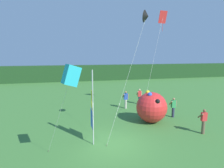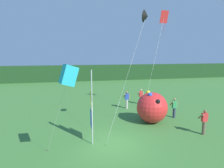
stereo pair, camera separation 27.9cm
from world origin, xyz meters
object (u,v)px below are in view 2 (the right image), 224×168
Objects in this scene: banner_flag at (91,108)px; person_near_banner at (127,99)px; person_mid_field at (141,96)px; kite_cyan_box_1 at (69,76)px; kite_black_delta_2 at (146,17)px; inflatable_balloon at (152,107)px; kite_red_diamond_0 at (163,21)px; person_far_left at (174,107)px; person_far_right at (204,121)px.

banner_flag reaches higher than person_near_banner.
person_mid_field is 13.09m from kite_cyan_box_1.
kite_black_delta_2 is at bearing -109.91° from person_mid_field.
banner_flag reaches higher than inflatable_balloon.
kite_red_diamond_0 is (1.05, -2.31, 7.27)m from person_mid_field.
kite_black_delta_2 is (-4.00, -3.14, 6.46)m from person_far_left.
banner_flag is 2.58× the size of person_near_banner.
banner_flag is 2.64× the size of person_far_left.
inflatable_balloon reaches higher than person_mid_field.
person_mid_field is at bearing 70.09° from kite_black_delta_2.
kite_red_diamond_0 is at bearing 37.01° from banner_flag.
person_mid_field is at bearing 99.18° from person_far_right.
person_far_right is 7.66m from kite_black_delta_2.
banner_flag is 7.71m from person_near_banner.
inflatable_balloon is 0.32× the size of kite_black_delta_2.
kite_cyan_box_1 is 5.91m from kite_black_delta_2.
kite_cyan_box_1 is (-8.38, -5.75, 3.48)m from person_far_left.
person_far_left is at bearing 91.99° from person_far_right.
person_far_left is 2.39m from inflatable_balloon.
inflatable_balloon reaches higher than person_far_left.
person_mid_field is at bearing 32.25° from person_near_banner.
kite_cyan_box_1 is (-7.19, -10.36, 3.50)m from person_mid_field.
person_far_left is 10.74m from kite_cyan_box_1.
person_mid_field is 0.98× the size of person_far_left.
kite_cyan_box_1 reaches higher than person_mid_field.
banner_flag is at bearing 177.50° from kite_black_delta_2.
person_mid_field is (1.88, 1.19, -0.04)m from person_near_banner.
person_near_banner is 11.14m from kite_cyan_box_1.
kite_cyan_box_1 is (-8.25, -8.05, -3.77)m from kite_red_diamond_0.
banner_flag is 2.70× the size of person_mid_field.
kite_red_diamond_0 is at bearing 93.33° from person_far_left.
person_near_banner is 9.24m from kite_black_delta_2.
person_near_banner is at bearing 81.99° from kite_black_delta_2.
person_mid_field is 0.21× the size of kite_black_delta_2.
kite_red_diamond_0 is 1.86× the size of kite_cyan_box_1.
person_near_banner is (4.10, 6.42, -1.19)m from banner_flag.
inflatable_balloon is (-2.40, 2.83, 0.29)m from person_far_right.
inflatable_balloon is (-2.28, -0.66, 0.30)m from person_far_left.
kite_cyan_box_1 is (-8.50, -2.26, 3.47)m from person_far_right.
kite_cyan_box_1 is at bearing -145.56° from person_far_left.
inflatable_balloon is at bearing 55.36° from kite_black_delta_2.
kite_cyan_box_1 is at bearing -135.70° from kite_red_diamond_0.
person_near_banner is 0.22× the size of kite_black_delta_2.
kite_red_diamond_0 is at bearing 92.52° from person_far_right.
person_far_left is at bearing -75.55° from person_mid_field.
banner_flag is at bearing 176.19° from person_far_right.
kite_cyan_box_1 is (-6.10, -5.09, 3.18)m from inflatable_balloon.
kite_red_diamond_0 is (2.14, 2.96, 6.95)m from inflatable_balloon.
kite_red_diamond_0 is at bearing -65.46° from person_mid_field.
person_mid_field is at bearing 78.30° from inflatable_balloon.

